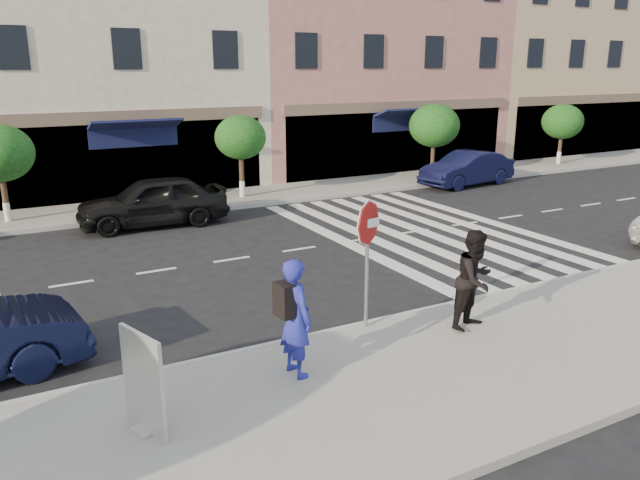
{
  "coord_description": "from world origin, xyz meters",
  "views": [
    {
      "loc": [
        -5.44,
        -10.94,
        4.99
      ],
      "look_at": [
        0.6,
        0.21,
        1.4
      ],
      "focal_mm": 35.0,
      "sensor_mm": 36.0,
      "label": 1
    }
  ],
  "objects": [
    {
      "name": "stop_sign",
      "position": [
        0.59,
        -1.67,
        1.95
      ],
      "size": [
        0.87,
        0.16,
        2.48
      ],
      "rotation": [
        0.0,
        0.0,
        0.14
      ],
      "color": "gray",
      "rests_on": "sidewalk_near"
    },
    {
      "name": "car_far_mid",
      "position": [
        -0.89,
        8.58,
        0.79
      ],
      "size": [
        4.74,
        2.1,
        1.59
      ],
      "primitive_type": "imported",
      "rotation": [
        0.0,
        0.0,
        -1.62
      ],
      "color": "black",
      "rests_on": "ground"
    },
    {
      "name": "building_east_far",
      "position": [
        24.0,
        17.0,
        6.0
      ],
      "size": [
        12.0,
        9.0,
        12.0
      ],
      "primitive_type": "cube",
      "color": "tan",
      "rests_on": "ground"
    },
    {
      "name": "street_tree_eb",
      "position": [
        20.0,
        10.8,
        2.22
      ],
      "size": [
        2.0,
        2.0,
        2.94
      ],
      "color": "#473323",
      "rests_on": "sidewalk_far"
    },
    {
      "name": "sidewalk_far",
      "position": [
        0.0,
        11.0,
        0.07
      ],
      "size": [
        60.0,
        3.0,
        0.15
      ],
      "primitive_type": "cube",
      "color": "gray",
      "rests_on": "ground"
    },
    {
      "name": "building_east_mid",
      "position": [
        11.5,
        17.0,
        6.5
      ],
      "size": [
        13.0,
        9.0,
        13.0
      ],
      "primitive_type": "cube",
      "color": "tan",
      "rests_on": "ground"
    },
    {
      "name": "street_tree_ea",
      "position": [
        12.0,
        10.8,
        2.39
      ],
      "size": [
        2.2,
        2.2,
        3.19
      ],
      "color": "#473323",
      "rests_on": "sidewalk_far"
    },
    {
      "name": "building_centre",
      "position": [
        -0.5,
        17.0,
        5.5
      ],
      "size": [
        11.0,
        9.0,
        11.0
      ],
      "primitive_type": "cube",
      "color": "beige",
      "rests_on": "ground"
    },
    {
      "name": "walker",
      "position": [
        2.37,
        -2.64,
        1.1
      ],
      "size": [
        1.1,
        0.96,
        1.91
      ],
      "primitive_type": "imported",
      "rotation": [
        0.0,
        0.0,
        0.3
      ],
      "color": "black",
      "rests_on": "sidewalk_near"
    },
    {
      "name": "photographer",
      "position": [
        -1.42,
        -2.72,
        1.12
      ],
      "size": [
        0.55,
        0.76,
        1.95
      ],
      "primitive_type": "imported",
      "rotation": [
        0.0,
        0.0,
        1.69
      ],
      "color": "#202695",
      "rests_on": "sidewalk_near"
    },
    {
      "name": "car_far_right",
      "position": [
        12.5,
        9.1,
        0.72
      ],
      "size": [
        4.53,
        2.04,
        1.44
      ],
      "primitive_type": "imported",
      "rotation": [
        0.0,
        0.0,
        -1.45
      ],
      "color": "black",
      "rests_on": "ground"
    },
    {
      "name": "street_tree_c",
      "position": [
        3.0,
        10.8,
        2.36
      ],
      "size": [
        1.9,
        1.9,
        3.04
      ],
      "color": "#473323",
      "rests_on": "sidewalk_far"
    },
    {
      "name": "sidewalk_near",
      "position": [
        0.0,
        -3.75,
        0.07
      ],
      "size": [
        60.0,
        4.5,
        0.15
      ],
      "primitive_type": "cube",
      "color": "gray",
      "rests_on": "ground"
    },
    {
      "name": "poster_board",
      "position": [
        -3.94,
        -3.21,
        0.85
      ],
      "size": [
        0.42,
        0.92,
        1.45
      ],
      "rotation": [
        0.0,
        0.0,
        0.31
      ],
      "color": "beige",
      "rests_on": "sidewalk_near"
    },
    {
      "name": "ground",
      "position": [
        0.0,
        0.0,
        0.0
      ],
      "size": [
        120.0,
        120.0,
        0.0
      ],
      "primitive_type": "plane",
      "color": "black",
      "rests_on": "ground"
    }
  ]
}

